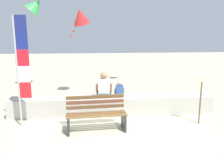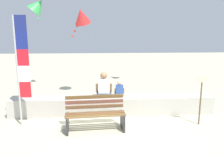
{
  "view_description": "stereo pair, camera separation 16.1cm",
  "coord_description": "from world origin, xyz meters",
  "px_view_note": "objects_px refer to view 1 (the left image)",
  "views": [
    {
      "loc": [
        -0.58,
        -5.87,
        2.64
      ],
      "look_at": [
        -0.01,
        1.17,
        1.15
      ],
      "focal_mm": 37.57,
      "sensor_mm": 36.0,
      "label": 1
    },
    {
      "loc": [
        -0.42,
        -5.88,
        2.64
      ],
      "look_at": [
        -0.01,
        1.17,
        1.15
      ],
      "focal_mm": 37.57,
      "sensor_mm": 36.0,
      "label": 2
    }
  ],
  "objects_px": {
    "kite_red": "(80,16)",
    "park_bench": "(96,115)",
    "person_adult": "(104,87)",
    "flag_banner": "(21,64)",
    "person_child": "(119,90)",
    "kite_green": "(35,6)",
    "sign_post": "(201,96)"
  },
  "relations": [
    {
      "from": "flag_banner",
      "to": "kite_red",
      "type": "xyz_separation_m",
      "value": [
        1.46,
        2.65,
        1.36
      ]
    },
    {
      "from": "park_bench",
      "to": "flag_banner",
      "type": "relative_size",
      "value": 0.54
    },
    {
      "from": "flag_banner",
      "to": "sign_post",
      "type": "distance_m",
      "value": 4.95
    },
    {
      "from": "park_bench",
      "to": "person_child",
      "type": "relative_size",
      "value": 3.18
    },
    {
      "from": "flag_banner",
      "to": "kite_red",
      "type": "relative_size",
      "value": 2.66
    },
    {
      "from": "kite_red",
      "to": "sign_post",
      "type": "xyz_separation_m",
      "value": [
        3.4,
        -2.88,
        -2.27
      ]
    },
    {
      "from": "flag_banner",
      "to": "sign_post",
      "type": "relative_size",
      "value": 2.14
    },
    {
      "from": "kite_green",
      "to": "flag_banner",
      "type": "bearing_deg",
      "value": -84.03
    },
    {
      "from": "kite_red",
      "to": "park_bench",
      "type": "bearing_deg",
      "value": -80.73
    },
    {
      "from": "park_bench",
      "to": "sign_post",
      "type": "bearing_deg",
      "value": 3.0
    },
    {
      "from": "kite_red",
      "to": "flag_banner",
      "type": "bearing_deg",
      "value": -118.92
    },
    {
      "from": "person_adult",
      "to": "kite_red",
      "type": "distance_m",
      "value": 2.98
    },
    {
      "from": "person_adult",
      "to": "person_child",
      "type": "bearing_deg",
      "value": 0.04
    },
    {
      "from": "person_adult",
      "to": "kite_red",
      "type": "bearing_deg",
      "value": 112.65
    },
    {
      "from": "park_bench",
      "to": "person_adult",
      "type": "relative_size",
      "value": 2.05
    },
    {
      "from": "person_adult",
      "to": "person_child",
      "type": "xyz_separation_m",
      "value": [
        0.49,
        0.0,
        -0.11
      ]
    },
    {
      "from": "park_bench",
      "to": "sign_post",
      "type": "height_order",
      "value": "sign_post"
    },
    {
      "from": "park_bench",
      "to": "person_adult",
      "type": "height_order",
      "value": "person_adult"
    },
    {
      "from": "person_child",
      "to": "sign_post",
      "type": "bearing_deg",
      "value": -26.22
    },
    {
      "from": "sign_post",
      "to": "kite_red",
      "type": "bearing_deg",
      "value": 139.74
    },
    {
      "from": "person_child",
      "to": "park_bench",
      "type": "bearing_deg",
      "value": -121.81
    },
    {
      "from": "kite_red",
      "to": "sign_post",
      "type": "height_order",
      "value": "kite_red"
    },
    {
      "from": "person_adult",
      "to": "flag_banner",
      "type": "relative_size",
      "value": 0.26
    },
    {
      "from": "park_bench",
      "to": "kite_red",
      "type": "height_order",
      "value": "kite_red"
    },
    {
      "from": "park_bench",
      "to": "kite_green",
      "type": "bearing_deg",
      "value": 118.84
    },
    {
      "from": "kite_green",
      "to": "kite_red",
      "type": "distance_m",
      "value": 2.31
    },
    {
      "from": "person_child",
      "to": "flag_banner",
      "type": "relative_size",
      "value": 0.17
    },
    {
      "from": "kite_green",
      "to": "kite_red",
      "type": "height_order",
      "value": "kite_green"
    },
    {
      "from": "park_bench",
      "to": "flag_banner",
      "type": "xyz_separation_m",
      "value": [
        -1.96,
        0.39,
        1.31
      ]
    },
    {
      "from": "person_adult",
      "to": "flag_banner",
      "type": "height_order",
      "value": "flag_banner"
    },
    {
      "from": "person_child",
      "to": "sign_post",
      "type": "height_order",
      "value": "sign_post"
    },
    {
      "from": "park_bench",
      "to": "person_adult",
      "type": "xyz_separation_m",
      "value": [
        0.26,
        1.21,
        0.44
      ]
    }
  ]
}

